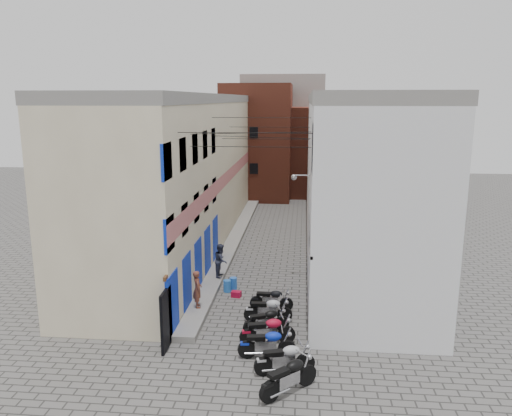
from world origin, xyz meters
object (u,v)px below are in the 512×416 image
(person_a, at_px, (197,289))
(person_b, at_px, (221,260))
(motorcycle_b, at_px, (285,357))
(motorcycle_e, at_px, (266,319))
(motorcycle_g, at_px, (272,298))
(motorcycle_d, at_px, (268,329))
(motorcycle_c, at_px, (267,342))
(motorcycle_a, at_px, (289,375))
(water_jug_near, at_px, (227,286))
(motorcycle_f, at_px, (268,308))
(red_crate, at_px, (236,294))
(water_jug_far, at_px, (233,283))

(person_a, height_order, person_b, person_b)
(motorcycle_b, xyz_separation_m, motorcycle_e, (-0.81, 2.85, -0.05))
(motorcycle_g, bearing_deg, motorcycle_d, 2.58)
(motorcycle_d, distance_m, motorcycle_g, 3.04)
(motorcycle_d, xyz_separation_m, person_b, (-2.73, 6.19, 0.47))
(person_a, bearing_deg, motorcycle_c, -155.69)
(motorcycle_b, height_order, motorcycle_e, motorcycle_b)
(motorcycle_b, bearing_deg, motorcycle_g, 173.36)
(motorcycle_a, xyz_separation_m, motorcycle_c, (-0.82, 2.07, -0.04))
(motorcycle_b, bearing_deg, motorcycle_a, -6.45)
(motorcycle_b, xyz_separation_m, water_jug_near, (-2.93, 6.79, -0.31))
(motorcycle_e, distance_m, motorcycle_f, 0.96)
(motorcycle_c, xyz_separation_m, red_crate, (-1.79, 5.26, -0.45))
(person_b, bearing_deg, motorcycle_b, -155.71)
(motorcycle_g, relative_size, person_b, 1.12)
(motorcycle_d, distance_m, motorcycle_e, 0.95)
(motorcycle_f, bearing_deg, person_b, -151.35)
(motorcycle_d, distance_m, red_crate, 4.66)
(motorcycle_e, relative_size, motorcycle_f, 0.94)
(motorcycle_g, relative_size, red_crate, 4.38)
(person_b, relative_size, water_jug_far, 2.99)
(person_b, bearing_deg, motorcycle_d, -154.84)
(motorcycle_f, height_order, person_a, person_a)
(motorcycle_d, distance_m, water_jug_near, 5.38)
(motorcycle_f, bearing_deg, motorcycle_a, 8.76)
(motorcycle_c, bearing_deg, person_b, -165.89)
(person_a, height_order, water_jug_far, person_a)
(motorcycle_c, xyz_separation_m, motorcycle_f, (-0.18, 2.86, -0.02))
(motorcycle_f, bearing_deg, water_jug_far, -153.35)
(motorcycle_d, bearing_deg, red_crate, -172.31)
(motorcycle_f, distance_m, water_jug_far, 3.85)
(motorcycle_a, bearing_deg, motorcycle_b, 146.15)
(motorcycle_c, bearing_deg, red_crate, -168.43)
(person_b, bearing_deg, person_a, 175.74)
(motorcycle_a, distance_m, motorcycle_c, 2.23)
(motorcycle_g, bearing_deg, motorcycle_c, 3.05)
(motorcycle_a, bearing_deg, person_a, 173.04)
(person_b, distance_m, water_jug_far, 1.43)
(person_a, bearing_deg, water_jug_far, -39.76)
(motorcycle_b, bearing_deg, water_jug_near, -171.99)
(motorcycle_b, distance_m, motorcycle_c, 1.15)
(motorcycle_f, height_order, motorcycle_g, motorcycle_f)
(person_a, bearing_deg, motorcycle_e, -135.46)
(person_a, height_order, water_jug_near, person_a)
(motorcycle_d, xyz_separation_m, motorcycle_f, (-0.13, 1.90, -0.03))
(motorcycle_b, xyz_separation_m, motorcycle_g, (-0.76, 4.95, -0.05))
(motorcycle_f, relative_size, person_a, 1.24)
(person_b, distance_m, water_jug_near, 1.61)
(motorcycle_a, height_order, person_b, person_b)
(motorcycle_b, bearing_deg, person_b, -172.39)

